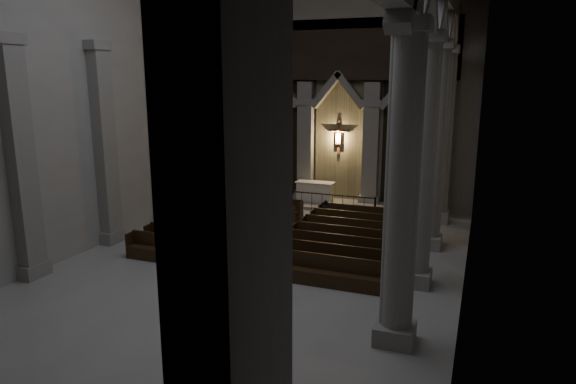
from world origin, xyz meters
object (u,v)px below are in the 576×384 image
(altar_rail, at_px, (322,200))
(worshipper, at_px, (326,212))
(altar, at_px, (315,191))
(candle_stand_left, at_px, (273,197))
(pews, at_px, (284,237))
(candle_stand_right, at_px, (386,211))

(altar_rail, relative_size, worshipper, 4.85)
(altar, height_order, altar_rail, altar)
(candle_stand_left, bearing_deg, pews, -63.61)
(pews, bearing_deg, candle_stand_right, 59.48)
(altar_rail, bearing_deg, pews, -90.00)
(altar, bearing_deg, candle_stand_right, -22.12)
(candle_stand_right, bearing_deg, candle_stand_left, 173.02)
(altar, xyz_separation_m, pews, (0.99, -7.03, -0.34))
(altar, height_order, candle_stand_left, candle_stand_left)
(altar_rail, distance_m, pews, 5.13)
(altar, height_order, worshipper, altar)
(altar_rail, xyz_separation_m, pews, (0.00, -5.11, -0.38))
(altar_rail, relative_size, pews, 0.54)
(altar, bearing_deg, pews, -81.96)
(altar, height_order, pews, altar)
(candle_stand_left, height_order, worshipper, candle_stand_left)
(altar_rail, relative_size, candle_stand_left, 4.16)
(altar, relative_size, worshipper, 1.82)
(altar, relative_size, pews, 0.20)
(altar, distance_m, candle_stand_left, 2.26)
(candle_stand_left, xyz_separation_m, worshipper, (3.72, -2.62, 0.20))
(worshipper, bearing_deg, pews, -114.49)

